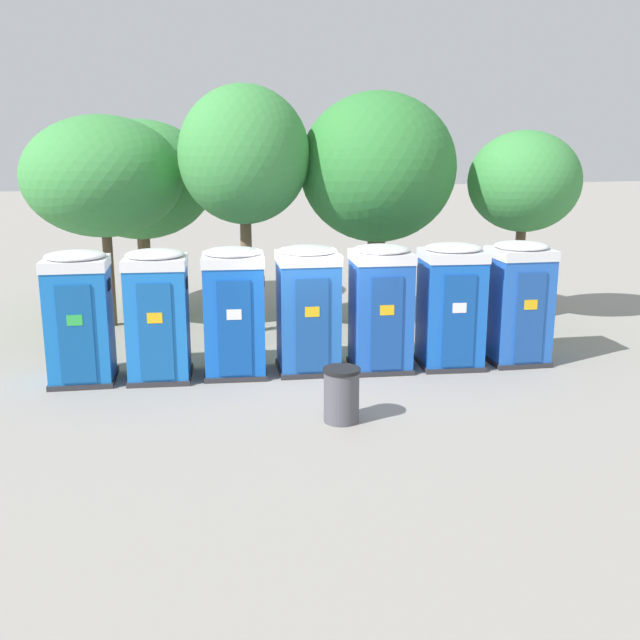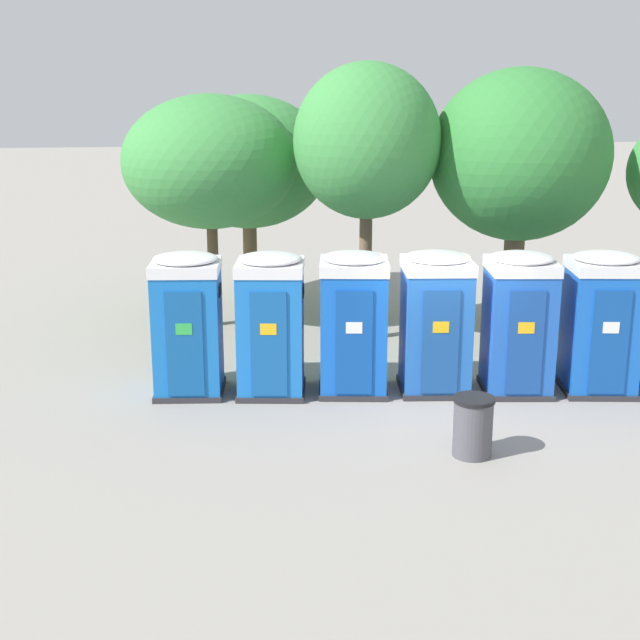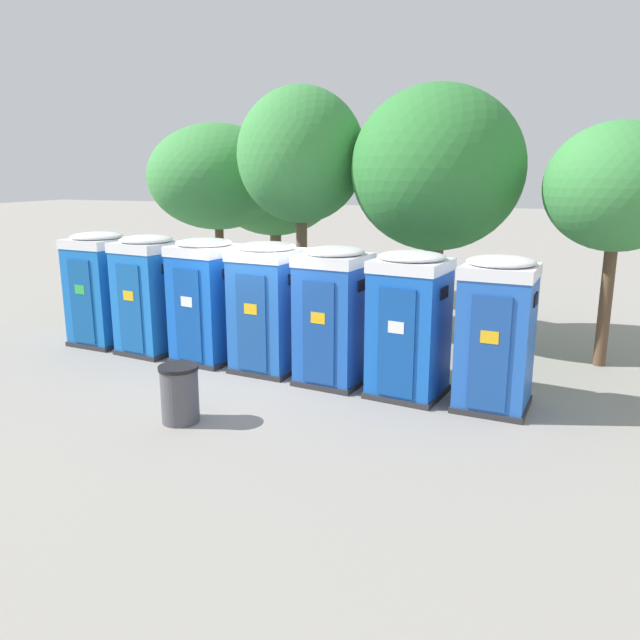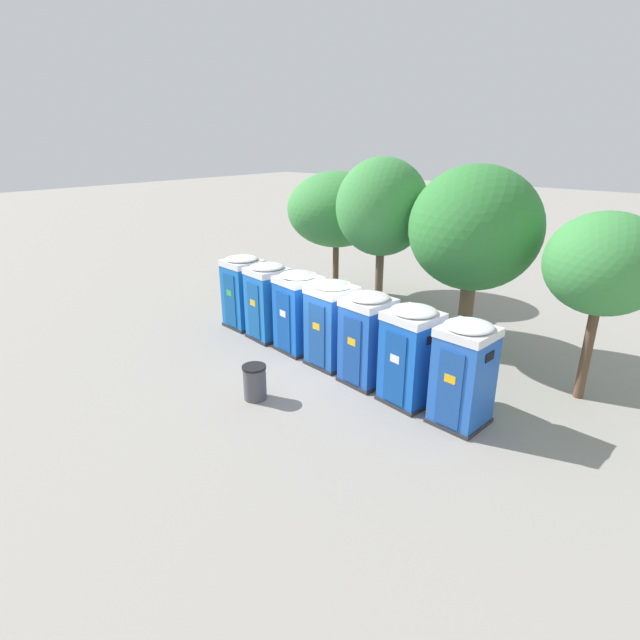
% 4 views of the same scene
% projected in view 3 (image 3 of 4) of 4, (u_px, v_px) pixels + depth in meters
% --- Properties ---
extents(ground_plane, '(120.00, 120.00, 0.00)m').
position_uv_depth(ground_plane, '(266.00, 371.00, 12.33)').
color(ground_plane, gray).
extents(portapotty_0, '(1.32, 1.31, 2.54)m').
position_uv_depth(portapotty_0, '(100.00, 288.00, 14.03)').
color(portapotty_0, '#2D2D33').
rests_on(portapotty_0, ground).
extents(portapotty_1, '(1.35, 1.36, 2.54)m').
position_uv_depth(portapotty_1, '(149.00, 294.00, 13.35)').
color(portapotty_1, '#2D2D33').
rests_on(portapotty_1, ground).
extents(portapotty_2, '(1.38, 1.37, 2.54)m').
position_uv_depth(portapotty_2, '(206.00, 300.00, 12.75)').
color(portapotty_2, '#2D2D33').
rests_on(portapotty_2, ground).
extents(portapotty_3, '(1.35, 1.32, 2.54)m').
position_uv_depth(portapotty_3, '(267.00, 307.00, 12.11)').
color(portapotty_3, '#2D2D33').
rests_on(portapotty_3, ground).
extents(portapotty_4, '(1.33, 1.34, 2.54)m').
position_uv_depth(portapotty_4, '(333.00, 315.00, 11.40)').
color(portapotty_4, '#2D2D33').
rests_on(portapotty_4, ground).
extents(portapotty_5, '(1.40, 1.37, 2.54)m').
position_uv_depth(portapotty_5, '(409.00, 324.00, 10.74)').
color(portapotty_5, '#2D2D33').
rests_on(portapotty_5, ground).
extents(portapotty_6, '(1.27, 1.29, 2.54)m').
position_uv_depth(portapotty_6, '(496.00, 333.00, 10.15)').
color(portapotty_6, '#2D2D33').
rests_on(portapotty_6, ground).
extents(street_tree_0, '(2.76, 2.76, 4.79)m').
position_uv_depth(street_tree_0, '(618.00, 188.00, 11.89)').
color(street_tree_0, brown).
rests_on(street_tree_0, ground).
extents(street_tree_1, '(3.03, 3.03, 5.80)m').
position_uv_depth(street_tree_1, '(301.00, 156.00, 14.73)').
color(street_tree_1, brown).
rests_on(street_tree_1, ground).
extents(street_tree_2, '(3.78, 3.78, 5.70)m').
position_uv_depth(street_tree_2, '(437.00, 170.00, 13.65)').
color(street_tree_2, brown).
rests_on(street_tree_2, ground).
extents(street_tree_3, '(3.84, 3.84, 5.15)m').
position_uv_depth(street_tree_3, '(217.00, 177.00, 17.38)').
color(street_tree_3, brown).
rests_on(street_tree_3, ground).
extents(street_tree_4, '(3.91, 3.91, 5.10)m').
position_uv_depth(street_tree_4, '(275.00, 183.00, 18.75)').
color(street_tree_4, brown).
rests_on(street_tree_4, ground).
extents(trash_can, '(0.62, 0.62, 0.92)m').
position_uv_depth(trash_can, '(180.00, 394.00, 9.73)').
color(trash_can, '#4C4C54').
rests_on(trash_can, ground).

